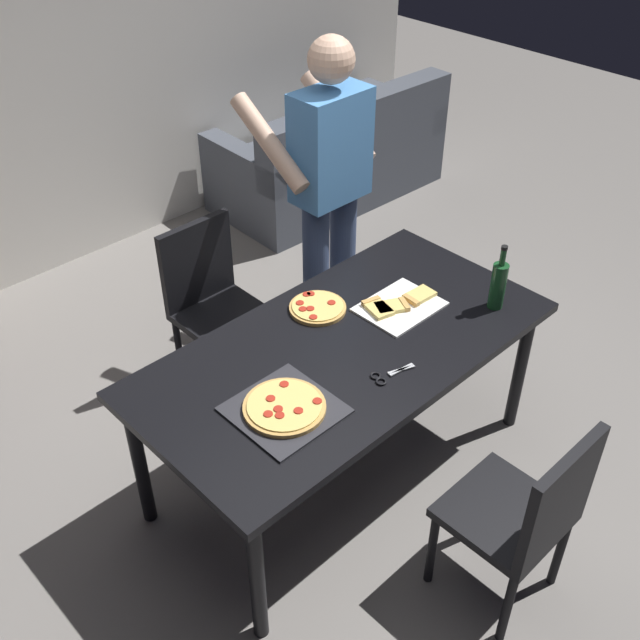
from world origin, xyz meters
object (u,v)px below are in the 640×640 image
Objects in this scene: chair_far_side at (212,297)px; second_pizza_plain at (317,308)px; dining_table at (344,358)px; chair_near_camera at (527,512)px; couch at (333,160)px; kitchen_scissors at (387,375)px; pepperoni_pizza_on_tray at (284,408)px; person_serving_pizza at (328,187)px; wine_bottle at (498,284)px.

chair_far_side is 0.74m from second_pizza_plain.
dining_table is 0.96m from chair_near_camera.
couch reaches higher than second_pizza_plain.
dining_table is 7.11× the size of second_pizza_plain.
chair_near_camera is at bearing -94.28° from second_pizza_plain.
second_pizza_plain reaches higher than kitchen_scissors.
second_pizza_plain is (0.09, 0.26, 0.08)m from dining_table.
chair_far_side is 2.17m from couch.
couch is at bearing 41.95° from pepperoni_pizza_on_tray.
person_serving_pizza is at bearing -19.78° from chair_far_side.
chair_near_camera is 0.52× the size of couch.
couch is 6.74× the size of second_pizza_plain.
dining_table is 0.29m from second_pizza_plain.
kitchen_scissors is (-0.71, 0.02, -0.11)m from wine_bottle.
person_serving_pizza reaches higher than chair_far_side.
couch is 1.93m from person_serving_pizza.
chair_far_side is 0.81m from person_serving_pizza.
chair_far_side reaches higher than dining_table.
couch is 2.99m from kitchen_scissors.
chair_near_camera is 1.03m from wine_bottle.
chair_far_side is 3.51× the size of second_pizza_plain.
second_pizza_plain is at bearing 77.77° from kitchen_scissors.
kitchen_scissors is at bearing 178.75° from wine_bottle.
dining_table is at bearing -133.69° from couch.
wine_bottle is 0.72m from kitchen_scissors.
dining_table is 2.02× the size of chair_far_side.
pepperoni_pizza_on_tray is at bearing -144.62° from second_pizza_plain.
chair_near_camera is 2.85× the size of wine_bottle.
chair_near_camera reaches higher than kitchen_scissors.
dining_table is 1.00m from person_serving_pizza.
wine_bottle is 1.59× the size of kitchen_scissors.
wine_bottle is (0.68, -0.27, 0.19)m from dining_table.
pepperoni_pizza_on_tray is at bearing 172.37° from wine_bottle.
chair_far_side is 4.53× the size of kitchen_scissors.
dining_table is 0.27m from kitchen_scissors.
kitchen_scissors is 0.53m from second_pizza_plain.
couch is 2.63m from wine_bottle.
second_pizza_plain is (0.11, 0.52, 0.01)m from kitchen_scissors.
person_serving_pizza reaches higher than second_pizza_plain.
pepperoni_pizza_on_tray is 1.90× the size of kitchen_scissors.
wine_bottle is at bearing -60.75° from chair_far_side.
wine_bottle reaches higher than second_pizza_plain.
chair_near_camera reaches higher than dining_table.
pepperoni_pizza_on_tray is (-2.34, -2.11, 0.46)m from couch.
dining_table is 0.47m from pepperoni_pizza_on_tray.
second_pizza_plain is at bearing -138.03° from person_serving_pizza.
chair_near_camera is at bearing -110.03° from person_serving_pizza.
dining_table is 0.96m from chair_far_side.
kitchen_scissors is at bearing -91.02° from chair_far_side.
pepperoni_pizza_on_tray is at bearing -112.65° from chair_far_side.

